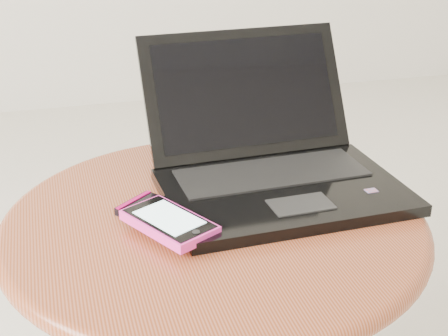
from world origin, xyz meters
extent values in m
cylinder|color=maroon|center=(0.07, 0.08, 0.45)|extent=(0.56, 0.56, 0.03)
torus|color=maroon|center=(0.07, 0.08, 0.45)|extent=(0.59, 0.59, 0.03)
cube|color=black|center=(0.18, 0.10, 0.47)|extent=(0.35, 0.25, 0.02)
cube|color=black|center=(0.18, 0.15, 0.48)|extent=(0.29, 0.11, 0.00)
cube|color=black|center=(0.18, 0.04, 0.48)|extent=(0.09, 0.05, 0.00)
cube|color=red|center=(0.29, 0.06, 0.48)|extent=(0.02, 0.01, 0.00)
cube|color=black|center=(0.17, 0.27, 0.57)|extent=(0.33, 0.12, 0.18)
cube|color=black|center=(0.17, 0.27, 0.57)|extent=(0.29, 0.10, 0.15)
cube|color=black|center=(0.00, 0.09, 0.47)|extent=(0.13, 0.14, 0.01)
cube|color=#A8004D|center=(-0.03, 0.13, 0.48)|extent=(0.06, 0.05, 0.00)
cube|color=#F733AA|center=(0.00, 0.04, 0.48)|extent=(0.12, 0.14, 0.01)
cube|color=black|center=(0.00, 0.04, 0.49)|extent=(0.11, 0.13, 0.00)
cube|color=#CCF5FB|center=(0.00, 0.04, 0.49)|extent=(0.09, 0.10, 0.00)
cylinder|color=black|center=(0.02, -0.01, 0.49)|extent=(0.01, 0.01, 0.00)
camera|label=1|loc=(-0.14, -0.71, 0.90)|focal=54.11mm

